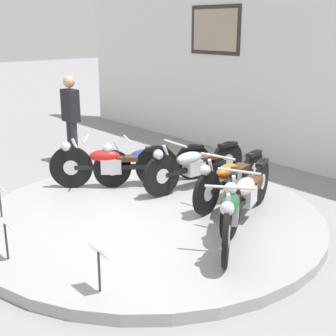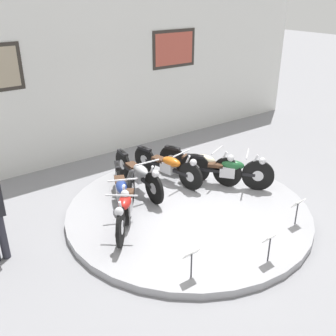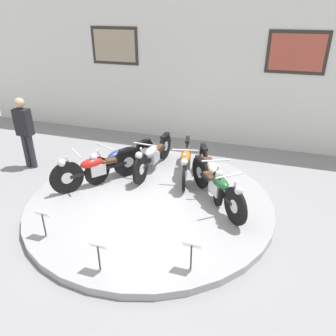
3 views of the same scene
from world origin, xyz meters
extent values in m
plane|color=gray|center=(0.00, 0.00, 0.00)|extent=(60.00, 60.00, 0.00)
cylinder|color=#99999E|center=(0.00, 0.00, 0.07)|extent=(4.72, 4.72, 0.14)
cube|color=silver|center=(0.00, 3.78, 2.29)|extent=(14.00, 0.20, 4.59)
cube|color=#2D2823|center=(-2.40, 3.67, 2.52)|extent=(1.40, 0.02, 1.00)
cube|color=tan|center=(-2.40, 3.67, 2.52)|extent=(1.24, 0.02, 0.84)
cylinder|color=black|center=(-1.65, -0.27, 0.48)|extent=(0.47, 0.56, 0.68)
cylinder|color=silver|center=(-1.65, -0.27, 0.48)|extent=(0.20, 0.23, 0.24)
cylinder|color=black|center=(-0.81, 0.78, 0.48)|extent=(0.47, 0.56, 0.68)
cylinder|color=silver|center=(-0.81, 0.78, 0.48)|extent=(0.20, 0.23, 0.24)
cube|color=black|center=(-1.23, 0.26, 0.48)|extent=(0.83, 1.01, 0.07)
cube|color=silver|center=(-1.25, 0.22, 0.50)|extent=(0.36, 0.37, 0.24)
ellipsoid|color=red|center=(-1.32, 0.15, 0.66)|extent=(0.47, 0.51, 0.20)
cube|color=#472D1E|center=(-1.09, 0.43, 0.62)|extent=(0.36, 0.37, 0.07)
cube|color=black|center=(-0.81, 0.78, 0.76)|extent=(0.30, 0.34, 0.06)
cylinder|color=silver|center=(-1.56, -0.16, 0.68)|extent=(0.19, 0.22, 0.54)
cylinder|color=silver|center=(-1.49, -0.07, 0.94)|extent=(0.44, 0.36, 0.03)
sphere|color=silver|center=(-1.69, -0.32, 0.82)|extent=(0.15, 0.15, 0.15)
cylinder|color=black|center=(-1.26, 0.24, 0.44)|extent=(0.30, 0.58, 0.61)
cylinder|color=silver|center=(-1.26, 0.24, 0.44)|extent=(0.15, 0.22, 0.21)
cylinder|color=black|center=(-0.71, 1.48, 0.44)|extent=(0.30, 0.58, 0.61)
cylinder|color=silver|center=(-0.71, 1.48, 0.44)|extent=(0.15, 0.22, 0.21)
cube|color=black|center=(-0.99, 0.86, 0.44)|extent=(0.57, 1.16, 0.07)
cube|color=silver|center=(-1.00, 0.82, 0.46)|extent=(0.31, 0.37, 0.24)
ellipsoid|color=navy|center=(-1.04, 0.73, 0.62)|extent=(0.40, 0.53, 0.20)
cube|color=#472D1E|center=(-0.90, 1.06, 0.58)|extent=(0.31, 0.37, 0.07)
cube|color=black|center=(-0.71, 1.48, 0.70)|extent=(0.24, 0.37, 0.06)
cylinder|color=silver|center=(-1.20, 0.38, 0.64)|extent=(0.14, 0.25, 0.54)
cylinder|color=silver|center=(-1.16, 0.48, 0.90)|extent=(0.51, 0.25, 0.03)
sphere|color=silver|center=(-1.28, 0.19, 0.78)|extent=(0.15, 0.15, 0.15)
cylinder|color=black|center=(-0.42, 0.56, 0.46)|extent=(0.10, 0.65, 0.65)
cylinder|color=silver|center=(-0.42, 0.56, 0.46)|extent=(0.08, 0.23, 0.23)
cylinder|color=black|center=(-0.33, 1.90, 0.46)|extent=(0.10, 0.65, 0.65)
cylinder|color=silver|center=(-0.33, 1.90, 0.46)|extent=(0.08, 0.23, 0.23)
cube|color=black|center=(-0.38, 1.23, 0.46)|extent=(0.15, 1.24, 0.07)
cube|color=silver|center=(-0.38, 1.19, 0.48)|extent=(0.22, 0.33, 0.24)
ellipsoid|color=#B2B5BA|center=(-0.38, 1.09, 0.64)|extent=(0.25, 0.49, 0.20)
cube|color=#472D1E|center=(-0.36, 1.45, 0.60)|extent=(0.22, 0.33, 0.07)
cube|color=black|center=(-0.33, 1.90, 0.74)|extent=(0.12, 0.37, 0.06)
cylinder|color=silver|center=(-0.41, 0.71, 0.66)|extent=(0.06, 0.25, 0.54)
cylinder|color=silver|center=(-0.40, 0.81, 0.92)|extent=(0.54, 0.07, 0.03)
sphere|color=silver|center=(-0.42, 0.50, 0.80)|extent=(0.15, 0.15, 0.15)
cylinder|color=black|center=(0.52, 0.57, 0.44)|extent=(0.19, 0.61, 0.61)
cylinder|color=silver|center=(0.52, 0.57, 0.44)|extent=(0.11, 0.22, 0.22)
cylinder|color=black|center=(0.23, 1.89, 0.44)|extent=(0.19, 0.61, 0.61)
cylinder|color=silver|center=(0.23, 1.89, 0.44)|extent=(0.11, 0.22, 0.22)
cube|color=black|center=(0.38, 1.23, 0.44)|extent=(0.33, 1.23, 0.07)
cube|color=silver|center=(0.38, 1.19, 0.46)|extent=(0.26, 0.36, 0.24)
ellipsoid|color=#D16619|center=(0.41, 1.09, 0.62)|extent=(0.32, 0.52, 0.20)
cube|color=#472D1E|center=(0.33, 1.45, 0.58)|extent=(0.26, 0.36, 0.07)
cube|color=black|center=(0.23, 1.89, 0.70)|extent=(0.17, 0.37, 0.06)
cylinder|color=silver|center=(0.49, 0.72, 0.64)|extent=(0.10, 0.25, 0.54)
cylinder|color=silver|center=(0.46, 0.82, 0.90)|extent=(0.53, 0.15, 0.03)
sphere|color=silver|center=(0.53, 0.51, 0.78)|extent=(0.15, 0.15, 0.15)
cylinder|color=black|center=(1.26, 0.24, 0.46)|extent=(0.31, 0.62, 0.66)
cylinder|color=silver|center=(1.26, 0.24, 0.46)|extent=(0.15, 0.24, 0.23)
cylinder|color=black|center=(0.72, 1.48, 0.46)|extent=(0.31, 0.62, 0.66)
cylinder|color=silver|center=(0.72, 1.48, 0.46)|extent=(0.15, 0.24, 0.23)
cube|color=black|center=(0.99, 0.86, 0.46)|extent=(0.56, 1.17, 0.07)
cube|color=silver|center=(1.00, 0.82, 0.48)|extent=(0.31, 0.37, 0.24)
ellipsoid|color=beige|center=(1.04, 0.73, 0.64)|extent=(0.39, 0.53, 0.20)
cube|color=#472D1E|center=(0.90, 1.06, 0.60)|extent=(0.31, 0.37, 0.07)
cube|color=black|center=(0.72, 1.48, 0.74)|extent=(0.24, 0.37, 0.06)
cylinder|color=silver|center=(1.20, 0.38, 0.66)|extent=(0.14, 0.25, 0.54)
cylinder|color=silver|center=(1.15, 0.48, 0.92)|extent=(0.51, 0.24, 0.03)
sphere|color=silver|center=(1.28, 0.19, 0.80)|extent=(0.15, 0.15, 0.15)
cylinder|color=black|center=(1.65, -0.27, 0.47)|extent=(0.46, 0.56, 0.67)
cylinder|color=silver|center=(1.65, -0.27, 0.47)|extent=(0.20, 0.22, 0.24)
cylinder|color=black|center=(0.81, 0.78, 0.47)|extent=(0.46, 0.56, 0.67)
cylinder|color=silver|center=(0.81, 0.78, 0.47)|extent=(0.20, 0.22, 0.24)
cube|color=black|center=(1.23, 0.26, 0.47)|extent=(0.83, 1.01, 0.07)
cube|color=silver|center=(1.25, 0.22, 0.49)|extent=(0.36, 0.37, 0.24)
ellipsoid|color=#1E562D|center=(1.32, 0.15, 0.65)|extent=(0.47, 0.51, 0.20)
cube|color=#472D1E|center=(1.09, 0.43, 0.61)|extent=(0.36, 0.37, 0.07)
cube|color=black|center=(0.81, 0.78, 0.76)|extent=(0.30, 0.34, 0.06)
cylinder|color=silver|center=(1.56, -0.15, 0.67)|extent=(0.19, 0.22, 0.54)
cylinder|color=silver|center=(1.49, -0.07, 0.93)|extent=(0.44, 0.36, 0.03)
sphere|color=silver|center=(1.69, -0.32, 0.81)|extent=(0.15, 0.15, 0.15)
cylinder|color=#333338|center=(-1.22, -1.59, 0.35)|extent=(0.02, 0.02, 0.42)
cylinder|color=#333338|center=(0.00, -2.01, 0.35)|extent=(0.02, 0.02, 0.42)
cube|color=white|center=(0.00, -2.01, 0.57)|extent=(0.26, 0.11, 0.15)
cylinder|color=#333338|center=(1.22, -1.59, 0.35)|extent=(0.02, 0.02, 0.42)
cube|color=white|center=(1.22, -1.59, 0.57)|extent=(0.26, 0.11, 0.15)
cylinder|color=#2D2D38|center=(-3.44, 0.71, 0.41)|extent=(0.13, 0.13, 0.83)
cylinder|color=#2D2D38|center=(-3.28, 0.71, 0.41)|extent=(0.13, 0.13, 0.83)
cube|color=black|center=(-3.36, 0.71, 1.14)|extent=(0.36, 0.22, 0.62)
sphere|color=tan|center=(-3.36, 0.71, 1.59)|extent=(0.22, 0.22, 0.22)
camera|label=1|loc=(4.69, -3.69, 2.62)|focal=50.00mm
camera|label=2|loc=(-4.23, -5.12, 4.10)|focal=42.00mm
camera|label=3|loc=(2.02, -5.08, 3.53)|focal=35.00mm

